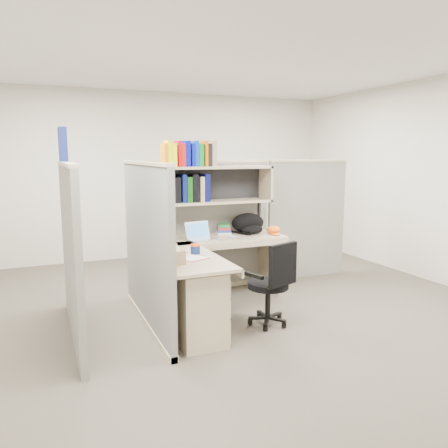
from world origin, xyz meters
name	(u,v)px	position (x,y,z in m)	size (l,w,h in m)	color
ground	(231,313)	(0.00, 0.00, 0.00)	(6.00, 6.00, 0.00)	#3B352D
room_shell	(231,162)	(0.00, 0.00, 1.62)	(6.00, 6.00, 6.00)	beige
cubicle	(184,226)	(-0.37, 0.45, 0.91)	(3.79, 1.84, 1.95)	#5C5C58
desk	(204,285)	(-0.41, -0.29, 0.44)	(1.74, 1.75, 0.73)	tan
laptop	(201,231)	(-0.17, 0.45, 0.84)	(0.30, 0.30, 0.21)	silver
backpack	(250,223)	(0.54, 0.64, 0.85)	(0.42, 0.32, 0.25)	black
orange_cap	(273,230)	(0.81, 0.52, 0.78)	(0.17, 0.20, 0.09)	orange
snack_canister	(195,249)	(-0.46, -0.17, 0.78)	(0.10, 0.10, 0.10)	navy
tissue_box	(176,254)	(-0.75, -0.49, 0.83)	(0.12, 0.12, 0.20)	#927453
mouse	(233,237)	(0.22, 0.44, 0.75)	(0.09, 0.06, 0.03)	#96AAD4
paper_cup	(200,231)	(-0.06, 0.78, 0.78)	(0.07, 0.07, 0.09)	white
book_stack	(224,229)	(0.24, 0.77, 0.79)	(0.17, 0.23, 0.11)	gray
loose_paper	(190,257)	(-0.55, -0.29, 0.73)	(0.20, 0.27, 0.00)	white
task_chair	(271,297)	(0.22, -0.49, 0.31)	(0.50, 0.46, 0.86)	black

